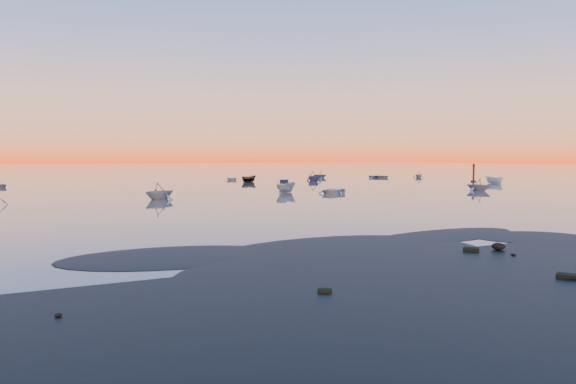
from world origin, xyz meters
TOP-DOWN VIEW (x-y plane):
  - ground at (0.00, 100.00)m, footprint 600.00×600.00m
  - mud_lobes at (0.00, -1.00)m, footprint 140.00×6.00m
  - moored_fleet at (0.00, 53.00)m, footprint 124.00×58.00m
  - boat_near_center at (5.35, 39.31)m, footprint 3.26×3.99m
  - boat_near_right at (30.43, 31.60)m, footprint 3.82×2.42m
  - channel_marker at (50.43, 51.85)m, footprint 1.00×1.00m

SIDE VIEW (x-z plane):
  - ground at x=0.00m, z-range 0.00..0.00m
  - moored_fleet at x=0.00m, z-range -0.60..0.60m
  - boat_near_center at x=5.35m, z-range -0.64..0.64m
  - boat_near_right at x=30.43m, z-range -0.62..0.62m
  - mud_lobes at x=0.00m, z-range -0.03..0.05m
  - channel_marker at x=50.43m, z-range -0.37..3.19m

